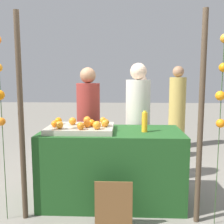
# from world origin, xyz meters

# --- Properties ---
(ground_plane) EXTENTS (24.00, 24.00, 0.00)m
(ground_plane) POSITION_xyz_m (0.00, 0.00, 0.00)
(ground_plane) COLOR gray
(stall_counter) EXTENTS (1.65, 0.78, 0.87)m
(stall_counter) POSITION_xyz_m (0.00, 0.00, 0.44)
(stall_counter) COLOR #1E4C1E
(stall_counter) RESTS_ON ground_plane
(orange_tray) EXTENTS (0.76, 0.57, 0.06)m
(orange_tray) POSITION_xyz_m (-0.36, -0.04, 0.90)
(orange_tray) COLOR #B2AD99
(orange_tray) RESTS_ON stall_counter
(orange_0) EXTENTS (0.08, 0.08, 0.08)m
(orange_0) POSITION_xyz_m (-0.27, -0.12, 0.97)
(orange_0) COLOR orange
(orange_0) RESTS_ON orange_tray
(orange_1) EXTENTS (0.07, 0.07, 0.07)m
(orange_1) POSITION_xyz_m (-0.64, -0.13, 0.97)
(orange_1) COLOR orange
(orange_1) RESTS_ON orange_tray
(orange_2) EXTENTS (0.09, 0.09, 0.09)m
(orange_2) POSITION_xyz_m (-0.30, 0.12, 0.98)
(orange_2) COLOR orange
(orange_2) RESTS_ON orange_tray
(orange_3) EXTENTS (0.08, 0.08, 0.08)m
(orange_3) POSITION_xyz_m (-0.11, 0.13, 0.97)
(orange_3) COLOR orange
(orange_3) RESTS_ON orange_tray
(orange_4) EXTENTS (0.08, 0.08, 0.08)m
(orange_4) POSITION_xyz_m (-0.32, -0.26, 0.97)
(orange_4) COLOR orange
(orange_4) RESTS_ON orange_tray
(orange_5) EXTENTS (0.08, 0.08, 0.08)m
(orange_5) POSITION_xyz_m (-0.23, -0.05, 0.97)
(orange_5) COLOR orange
(orange_5) RESTS_ON orange_tray
(orange_6) EXTENTS (0.09, 0.09, 0.09)m
(orange_6) POSITION_xyz_m (-0.15, -0.23, 0.98)
(orange_6) COLOR orange
(orange_6) RESTS_ON orange_tray
(orange_7) EXTENTS (0.09, 0.09, 0.09)m
(orange_7) POSITION_xyz_m (-0.47, 0.03, 0.98)
(orange_7) COLOR orange
(orange_7) RESTS_ON orange_tray
(orange_8) EXTENTS (0.09, 0.09, 0.09)m
(orange_8) POSITION_xyz_m (-0.56, -0.21, 0.97)
(orange_8) COLOR orange
(orange_8) RESTS_ON orange_tray
(orange_9) EXTENTS (0.08, 0.08, 0.08)m
(orange_9) POSITION_xyz_m (-0.07, -0.09, 0.97)
(orange_9) COLOR orange
(orange_9) RESTS_ON orange_tray
(orange_10) EXTENTS (0.08, 0.08, 0.08)m
(orange_10) POSITION_xyz_m (-0.64, 0.06, 0.97)
(orange_10) COLOR orange
(orange_10) RESTS_ON orange_tray
(orange_11) EXTENTS (0.07, 0.07, 0.07)m
(orange_11) POSITION_xyz_m (-0.07, 0.01, 0.97)
(orange_11) COLOR orange
(orange_11) RESTS_ON orange_tray
(juice_bottle) EXTENTS (0.07, 0.07, 0.24)m
(juice_bottle) POSITION_xyz_m (0.38, -0.06, 0.99)
(juice_bottle) COLOR #F8AC21
(juice_bottle) RESTS_ON stall_counter
(chalkboard_sign) EXTENTS (0.37, 0.03, 0.50)m
(chalkboard_sign) POSITION_xyz_m (0.05, -0.60, 0.24)
(chalkboard_sign) COLOR brown
(chalkboard_sign) RESTS_ON ground_plane
(vendor_left) EXTENTS (0.33, 0.33, 1.63)m
(vendor_left) POSITION_xyz_m (-0.35, 0.63, 0.76)
(vendor_left) COLOR maroon
(vendor_left) RESTS_ON ground_plane
(vendor_right) EXTENTS (0.34, 0.34, 1.68)m
(vendor_right) POSITION_xyz_m (0.34, 0.59, 0.78)
(vendor_right) COLOR beige
(vendor_right) RESTS_ON ground_plane
(crowd_person_0) EXTENTS (0.31, 0.31, 1.54)m
(crowd_person_0) POSITION_xyz_m (0.44, 1.55, 0.72)
(crowd_person_0) COLOR beige
(crowd_person_0) RESTS_ON ground_plane
(crowd_person_1) EXTENTS (0.34, 0.34, 1.72)m
(crowd_person_1) POSITION_xyz_m (1.28, 2.52, 0.80)
(crowd_person_1) COLOR tan
(crowd_person_1) RESTS_ON ground_plane
(canopy_post_left) EXTENTS (0.06, 0.06, 2.15)m
(canopy_post_left) POSITION_xyz_m (-0.91, -0.43, 1.07)
(canopy_post_left) COLOR #473828
(canopy_post_left) RESTS_ON ground_plane
(canopy_post_right) EXTENTS (0.06, 0.06, 2.15)m
(canopy_post_right) POSITION_xyz_m (0.91, -0.43, 1.07)
(canopy_post_right) COLOR #473828
(canopy_post_right) RESTS_ON ground_plane
(garland_strand_right) EXTENTS (0.11, 0.10, 1.96)m
(garland_strand_right) POSITION_xyz_m (1.08, -0.47, 1.43)
(garland_strand_right) COLOR #2D4C23
(garland_strand_right) RESTS_ON ground_plane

